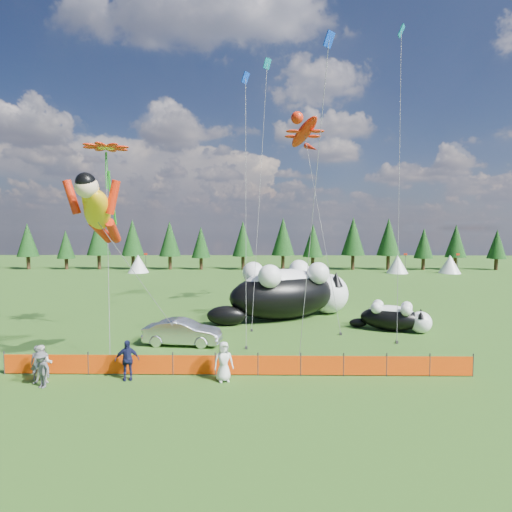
{
  "coord_description": "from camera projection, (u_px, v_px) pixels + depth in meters",
  "views": [
    {
      "loc": [
        1.18,
        -21.26,
        6.9
      ],
      "look_at": [
        0.81,
        4.0,
        5.13
      ],
      "focal_mm": 28.0,
      "sensor_mm": 36.0,
      "label": 1
    }
  ],
  "objects": [
    {
      "name": "safety_fence",
      "position": [
        237.0,
        365.0,
        18.68
      ],
      "size": [
        22.06,
        0.06,
        1.1
      ],
      "color": "#262626",
      "rests_on": "ground"
    },
    {
      "name": "superhero_kite",
      "position": [
        97.0,
        211.0,
        18.98
      ],
      "size": [
        5.71,
        6.82,
        10.33
      ],
      "color": "#E8AB0C",
      "rests_on": "ground"
    },
    {
      "name": "car",
      "position": [
        183.0,
        332.0,
        23.63
      ],
      "size": [
        4.67,
        2.0,
        1.5
      ],
      "primitive_type": "imported",
      "rotation": [
        0.0,
        0.0,
        1.48
      ],
      "color": "silver",
      "rests_on": "ground"
    },
    {
      "name": "spectator_c",
      "position": [
        127.0,
        360.0,
        18.13
      ],
      "size": [
        1.17,
        0.78,
        1.84
      ],
      "primitive_type": "imported",
      "rotation": [
        0.0,
        0.0,
        0.23
      ],
      "color": "#16193D",
      "rests_on": "ground"
    },
    {
      "name": "diamond_kite_c",
      "position": [
        327.0,
        60.0,
        18.92
      ],
      "size": [
        1.82,
        0.78,
        16.52
      ],
      "color": "blue",
      "rests_on": "ground"
    },
    {
      "name": "gecko_kite",
      "position": [
        304.0,
        132.0,
        32.61
      ],
      "size": [
        5.09,
        11.43,
        16.87
      ],
      "color": "red",
      "rests_on": "ground"
    },
    {
      "name": "tree_line",
      "position": [
        255.0,
        246.0,
        66.31
      ],
      "size": [
        90.0,
        4.0,
        8.0
      ],
      "primitive_type": null,
      "color": "black",
      "rests_on": "ground"
    },
    {
      "name": "cat_small",
      "position": [
        394.0,
        317.0,
        26.87
      ],
      "size": [
        5.15,
        3.21,
        1.94
      ],
      "rotation": [
        0.0,
        0.0,
        -0.37
      ],
      "color": "black",
      "rests_on": "ground"
    },
    {
      "name": "diamond_kite_b",
      "position": [
        401.0,
        42.0,
        29.47
      ],
      "size": [
        2.74,
        8.05,
        22.98
      ],
      "color": "#0C8098",
      "rests_on": "ground"
    },
    {
      "name": "ground",
      "position": [
        240.0,
        355.0,
        21.71
      ],
      "size": [
        160.0,
        160.0,
        0.0
      ],
      "primitive_type": "plane",
      "color": "#183C0B",
      "rests_on": "ground"
    },
    {
      "name": "flower_kite",
      "position": [
        106.0,
        150.0,
        24.24
      ],
      "size": [
        3.81,
        7.42,
        13.2
      ],
      "color": "red",
      "rests_on": "ground"
    },
    {
      "name": "spectator_b",
      "position": [
        42.0,
        364.0,
        17.7
      ],
      "size": [
        0.94,
        0.69,
        1.73
      ],
      "primitive_type": "imported",
      "rotation": [
        0.0,
        0.0,
        0.26
      ],
      "color": "silver",
      "rests_on": "ground"
    },
    {
      "name": "festival_tents",
      "position": [
        326.0,
        264.0,
        61.35
      ],
      "size": [
        50.0,
        3.2,
        2.8
      ],
      "primitive_type": null,
      "color": "white",
      "rests_on": "ground"
    },
    {
      "name": "cat_large",
      "position": [
        290.0,
        291.0,
        30.66
      ],
      "size": [
        11.08,
        7.95,
        4.34
      ],
      "rotation": [
        0.0,
        0.0,
        0.49
      ],
      "color": "black",
      "rests_on": "ground"
    },
    {
      "name": "diamond_kite_d",
      "position": [
        267.0,
        75.0,
        31.69
      ],
      "size": [
        1.66,
        7.2,
        21.29
      ],
      "color": "#0C8098",
      "rests_on": "ground"
    },
    {
      "name": "spectator_e",
      "position": [
        224.0,
        361.0,
        17.96
      ],
      "size": [
        1.01,
        0.81,
        1.81
      ],
      "primitive_type": "imported",
      "rotation": [
        0.0,
        0.0,
        0.29
      ],
      "color": "silver",
      "rests_on": "ground"
    },
    {
      "name": "spectator_a",
      "position": [
        37.0,
        363.0,
        18.2
      ],
      "size": [
        0.66,
        0.56,
        1.55
      ],
      "primitive_type": "imported",
      "rotation": [
        0.0,
        0.0,
        0.4
      ],
      "color": "#4E4E53",
      "rests_on": "ground"
    },
    {
      "name": "spectator_d",
      "position": [
        41.0,
        370.0,
        17.23
      ],
      "size": [
        1.16,
        0.91,
        1.59
      ],
      "primitive_type": "imported",
      "rotation": [
        0.0,
        0.0,
        -0.43
      ],
      "color": "#4E4E53",
      "rests_on": "ground"
    },
    {
      "name": "diamond_kite_a",
      "position": [
        246.0,
        91.0,
        26.66
      ],
      "size": [
        0.7,
        5.85,
        18.03
      ],
      "color": "blue",
      "rests_on": "ground"
    }
  ]
}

